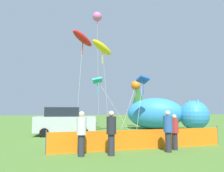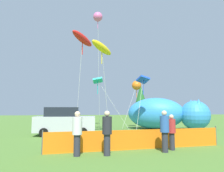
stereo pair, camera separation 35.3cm
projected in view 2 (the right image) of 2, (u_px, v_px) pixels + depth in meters
name	position (u px, v px, depth m)	size (l,w,h in m)	color
ground_plane	(121.00, 138.00, 14.81)	(120.00, 120.00, 0.00)	#4C752D
parked_car	(64.00, 121.00, 16.15)	(4.47, 2.08, 2.07)	#B7BCC1
folding_chair	(172.00, 132.00, 13.52)	(0.50, 0.49, 0.84)	#267F33
inflatable_cat	(166.00, 115.00, 21.07)	(7.75, 5.46, 3.03)	#338CD8
safety_fence	(139.00, 139.00, 10.50)	(8.90, 1.00, 1.02)	orange
spectator_in_white_shirt	(77.00, 131.00, 9.01)	(0.40, 0.40, 1.83)	#2D2D38
spectator_in_yellow_shirt	(172.00, 131.00, 10.34)	(0.36, 0.36, 1.66)	#2D2D38
spectator_in_red_shirt	(165.00, 129.00, 9.83)	(0.40, 0.40, 1.86)	#2D2D38
spectator_in_green_shirt	(107.00, 131.00, 9.13)	(0.40, 0.40, 1.85)	#2D2D38
kite_blue_box	(143.00, 80.00, 18.83)	(1.46, 1.31, 4.82)	silver
kite_red_lizard	(82.00, 39.00, 17.48)	(2.06, 2.49, 8.10)	silver
kite_pink_octopus	(98.00, 17.00, 23.19)	(0.99, 1.75, 12.21)	silver
kite_teal_diamond	(98.00, 81.00, 20.76)	(3.50, 1.01, 4.96)	silver
kite_yellow_hero	(102.00, 48.00, 17.32)	(2.18, 2.30, 7.38)	silver
kite_orange_flower	(137.00, 85.00, 23.40)	(2.38, 1.70, 4.99)	silver
horizon_tree_east	(141.00, 97.00, 49.55)	(3.21, 3.21, 7.65)	brown
horizon_tree_west	(139.00, 100.00, 53.05)	(2.80, 2.80, 6.68)	brown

